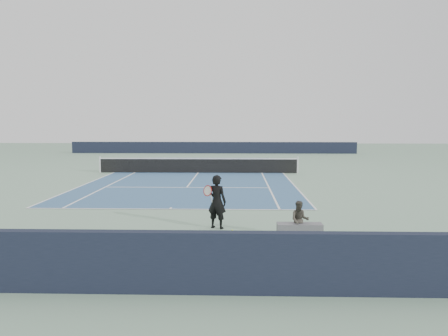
{
  "coord_description": "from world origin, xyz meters",
  "views": [
    {
      "loc": [
        2.51,
        -27.95,
        3.26
      ],
      "look_at": [
        1.9,
        -7.37,
        1.1
      ],
      "focal_mm": 35.0,
      "sensor_mm": 36.0,
      "label": 1
    }
  ],
  "objects_px": {
    "tennis_net": "(198,165)",
    "tennis_player": "(217,202)",
    "spectator_bench": "(300,225)",
    "tennis_ball": "(232,231)"
  },
  "relations": [
    {
      "from": "tennis_net",
      "to": "tennis_player",
      "type": "distance_m",
      "value": 14.87
    },
    {
      "from": "tennis_net",
      "to": "tennis_player",
      "type": "relative_size",
      "value": 7.74
    },
    {
      "from": "tennis_net",
      "to": "tennis_ball",
      "type": "xyz_separation_m",
      "value": [
        2.38,
        -15.18,
        -0.47
      ]
    },
    {
      "from": "tennis_net",
      "to": "spectator_bench",
      "type": "relative_size",
      "value": 9.8
    },
    {
      "from": "tennis_net",
      "to": "tennis_player",
      "type": "xyz_separation_m",
      "value": [
        1.9,
        -14.74,
        0.33
      ]
    },
    {
      "from": "spectator_bench",
      "to": "tennis_player",
      "type": "bearing_deg",
      "value": 156.93
    },
    {
      "from": "tennis_net",
      "to": "spectator_bench",
      "type": "distance_m",
      "value": 16.34
    },
    {
      "from": "tennis_ball",
      "to": "spectator_bench",
      "type": "relative_size",
      "value": 0.05
    },
    {
      "from": "tennis_player",
      "to": "tennis_ball",
      "type": "distance_m",
      "value": 1.03
    },
    {
      "from": "tennis_net",
      "to": "spectator_bench",
      "type": "height_order",
      "value": "tennis_net"
    }
  ]
}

